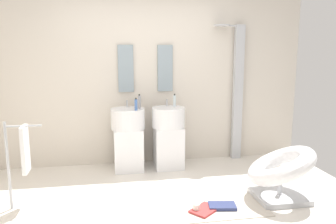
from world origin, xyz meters
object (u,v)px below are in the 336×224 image
(lounge_chair, at_px, (281,170))
(pedestal_sink_right, at_px, (168,135))
(shower_column, at_px, (237,90))
(magazine_navy, at_px, (222,206))
(magazine_red, at_px, (204,210))
(soap_bottle_blue, at_px, (136,105))
(coffee_mug, at_px, (196,207))
(towel_rack, at_px, (22,151))
(soap_bottle_clear, at_px, (175,101))
(soap_bottle_grey, at_px, (139,102))
(pedestal_sink_left, at_px, (128,137))

(lounge_chair, bearing_deg, pedestal_sink_right, 129.56)
(shower_column, xyz_separation_m, magazine_navy, (-0.77, -1.63, -1.05))
(magazine_red, relative_size, soap_bottle_blue, 1.74)
(coffee_mug, bearing_deg, soap_bottle_blue, 111.80)
(shower_column, height_order, soap_bottle_blue, shower_column)
(towel_rack, relative_size, magazine_red, 3.24)
(magazine_red, relative_size, soap_bottle_clear, 1.60)
(magazine_red, distance_m, coffee_mug, 0.09)
(magazine_red, distance_m, soap_bottle_grey, 1.80)
(magazine_navy, height_order, coffee_mug, coffee_mug)
(magazine_red, relative_size, soap_bottle_grey, 1.48)
(magazine_red, bearing_deg, towel_rack, 128.05)
(coffee_mug, bearing_deg, shower_column, 57.47)
(pedestal_sink_left, height_order, shower_column, shower_column)
(lounge_chair, distance_m, coffee_mug, 1.07)
(shower_column, height_order, soap_bottle_clear, shower_column)
(shower_column, bearing_deg, soap_bottle_clear, -170.29)
(soap_bottle_grey, bearing_deg, magazine_red, -69.37)
(magazine_navy, bearing_deg, coffee_mug, -164.24)
(pedestal_sink_right, bearing_deg, soap_bottle_grey, -179.99)
(pedestal_sink_left, bearing_deg, coffee_mug, -66.57)
(pedestal_sink_left, distance_m, soap_bottle_blue, 0.52)
(pedestal_sink_right, bearing_deg, lounge_chair, -50.44)
(soap_bottle_clear, height_order, soap_bottle_grey, soap_bottle_grey)
(pedestal_sink_left, bearing_deg, pedestal_sink_right, 0.00)
(lounge_chair, relative_size, magazine_navy, 3.57)
(towel_rack, xyz_separation_m, magazine_navy, (2.07, -0.38, -0.60))
(soap_bottle_blue, bearing_deg, magazine_red, -65.05)
(magazine_navy, bearing_deg, towel_rack, 178.76)
(pedestal_sink_left, height_order, magazine_navy, pedestal_sink_left)
(pedestal_sink_left, height_order, soap_bottle_clear, soap_bottle_clear)
(pedestal_sink_left, xyz_separation_m, magazine_red, (0.70, -1.43, -0.45))
(soap_bottle_clear, bearing_deg, coffee_mug, -92.14)
(towel_rack, distance_m, magazine_red, 2.00)
(towel_rack, bearing_deg, pedestal_sink_left, 41.15)
(magazine_red, bearing_deg, soap_bottle_grey, 71.47)
(shower_column, bearing_deg, magazine_red, -120.29)
(pedestal_sink_right, distance_m, magazine_red, 1.51)
(pedestal_sink_right, xyz_separation_m, towel_rack, (-1.73, -1.01, 0.16))
(shower_column, xyz_separation_m, magazine_red, (-0.97, -1.67, -1.06))
(pedestal_sink_right, height_order, coffee_mug, pedestal_sink_right)
(magazine_navy, height_order, soap_bottle_clear, soap_bottle_clear)
(towel_rack, height_order, magazine_navy, towel_rack)
(towel_rack, bearing_deg, magazine_red, -12.80)
(pedestal_sink_right, relative_size, coffee_mug, 11.59)
(towel_rack, bearing_deg, shower_column, 23.74)
(magazine_navy, xyz_separation_m, coffee_mug, (-0.29, -0.03, 0.02))
(magazine_navy, relative_size, soap_bottle_blue, 1.72)
(pedestal_sink_right, xyz_separation_m, soap_bottle_clear, (0.10, 0.06, 0.49))
(towel_rack, bearing_deg, magazine_navy, -10.52)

